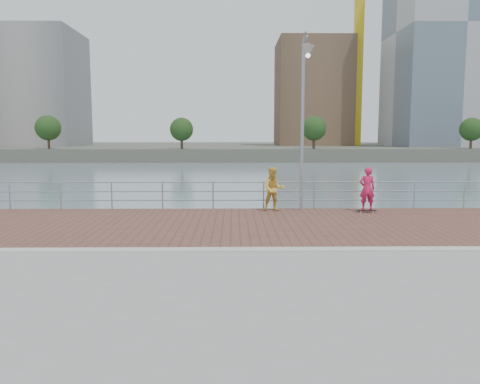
{
  "coord_description": "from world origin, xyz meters",
  "views": [
    {
      "loc": [
        -0.19,
        -11.82,
        2.97
      ],
      "look_at": [
        0.0,
        2.0,
        1.3
      ],
      "focal_mm": 35.0,
      "sensor_mm": 36.0,
      "label": 1
    }
  ],
  "objects_px": {
    "guardrail": "(238,192)",
    "bystander": "(274,189)",
    "skateboarder": "(367,189)",
    "street_lamp": "(305,91)"
  },
  "relations": [
    {
      "from": "bystander",
      "to": "guardrail",
      "type": "bearing_deg",
      "value": 153.29
    },
    {
      "from": "street_lamp",
      "to": "bystander",
      "type": "relative_size",
      "value": 3.77
    },
    {
      "from": "guardrail",
      "to": "street_lamp",
      "type": "xyz_separation_m",
      "value": [
        2.49,
        -0.98,
        3.94
      ]
    },
    {
      "from": "guardrail",
      "to": "bystander",
      "type": "bearing_deg",
      "value": -24.77
    },
    {
      "from": "street_lamp",
      "to": "skateboarder",
      "type": "bearing_deg",
      "value": -0.55
    },
    {
      "from": "guardrail",
      "to": "skateboarder",
      "type": "xyz_separation_m",
      "value": [
        4.96,
        -1.0,
        0.24
      ]
    },
    {
      "from": "skateboarder",
      "to": "guardrail",
      "type": "bearing_deg",
      "value": -7.97
    },
    {
      "from": "skateboarder",
      "to": "bystander",
      "type": "relative_size",
      "value": 0.96
    },
    {
      "from": "skateboarder",
      "to": "bystander",
      "type": "xyz_separation_m",
      "value": [
        -3.58,
        0.37,
        -0.05
      ]
    },
    {
      "from": "guardrail",
      "to": "bystander",
      "type": "height_order",
      "value": "bystander"
    }
  ]
}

